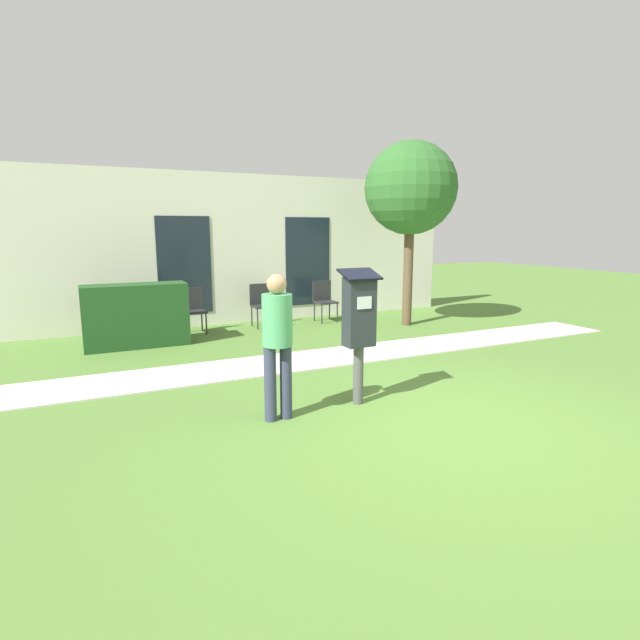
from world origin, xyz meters
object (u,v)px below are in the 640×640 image
outdoor_chair_left (193,307)px  outdoor_chair_right (324,298)px  outdoor_chair_middle (262,302)px  person_standing (277,336)px  parking_meter (359,319)px

outdoor_chair_left → outdoor_chair_right: 2.91m
outdoor_chair_left → outdoor_chair_right: size_ratio=1.00×
outdoor_chair_left → outdoor_chair_middle: bearing=-5.7°
outdoor_chair_left → person_standing: bearing=-100.6°
person_standing → outdoor_chair_middle: bearing=79.2°
outdoor_chair_left → outdoor_chair_right: (2.91, 0.05, 0.00)m
parking_meter → outdoor_chair_middle: parking_meter is taller
person_standing → outdoor_chair_left: size_ratio=1.76×
parking_meter → outdoor_chair_left: size_ratio=1.77×
person_standing → outdoor_chair_right: person_standing is taller
outdoor_chair_left → parking_meter: bearing=-88.8°
outdoor_chair_middle → outdoor_chair_right: same height
parking_meter → person_standing: parking_meter is taller
outdoor_chair_right → outdoor_chair_left: bearing=-168.6°
parking_meter → person_standing: bearing=-176.8°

